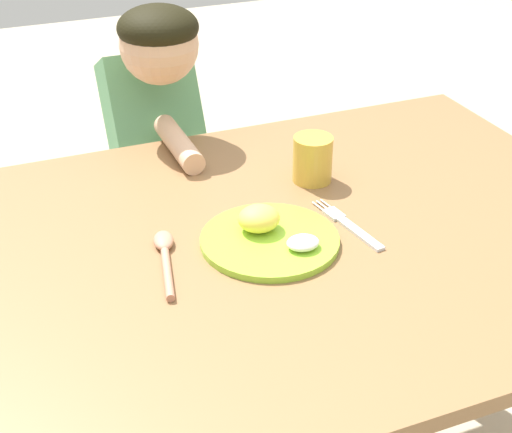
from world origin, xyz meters
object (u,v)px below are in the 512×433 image
(fork, at_px, (349,226))
(spoon, at_px, (165,254))
(plate, at_px, (269,235))
(person, at_px, (158,189))
(drinking_cup, at_px, (313,159))

(fork, height_order, spoon, spoon)
(plate, xyz_separation_m, fork, (0.15, -0.01, -0.01))
(person, bearing_deg, drinking_cup, 116.44)
(spoon, distance_m, drinking_cup, 0.39)
(fork, relative_size, drinking_cup, 2.13)
(fork, relative_size, person, 0.19)
(plate, height_order, person, person)
(plate, xyz_separation_m, person, (-0.04, 0.60, -0.20))
(fork, bearing_deg, person, 9.51)
(drinking_cup, bearing_deg, person, 116.44)
(plate, height_order, spoon, plate)
(spoon, relative_size, person, 0.19)
(fork, xyz_separation_m, person, (-0.19, 0.61, -0.19))
(plate, bearing_deg, fork, -3.37)
(person, bearing_deg, spoon, 76.41)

